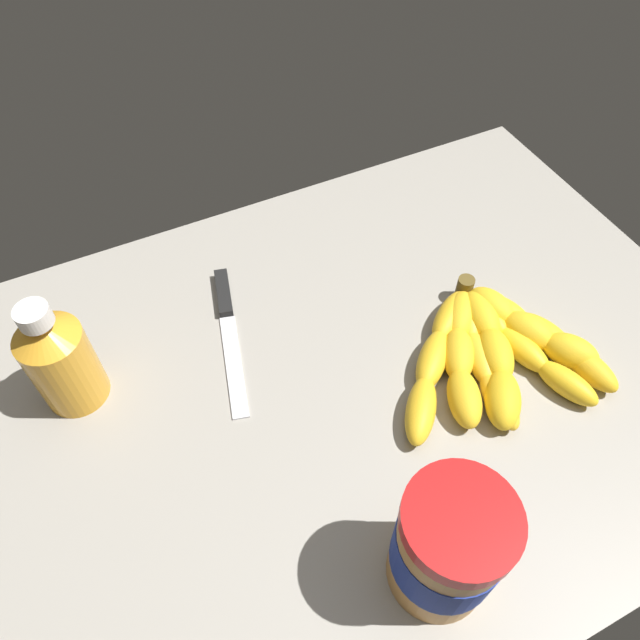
{
  "coord_description": "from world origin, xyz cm",
  "views": [
    {
      "loc": [
        19.33,
        30.61,
        56.07
      ],
      "look_at": [
        2.24,
        -4.81,
        5.75
      ],
      "focal_mm": 33.61,
      "sensor_mm": 36.0,
      "label": 1
    }
  ],
  "objects_px": {
    "peanut_butter_jar": "(447,547)",
    "honey_bottle": "(59,358)",
    "banana_bunch": "(494,348)",
    "butter_knife": "(228,326)"
  },
  "relations": [
    {
      "from": "honey_bottle",
      "to": "butter_knife",
      "type": "height_order",
      "value": "honey_bottle"
    },
    {
      "from": "banana_bunch",
      "to": "honey_bottle",
      "type": "xyz_separation_m",
      "value": [
        0.43,
        -0.16,
        0.05
      ]
    },
    {
      "from": "peanut_butter_jar",
      "to": "banana_bunch",
      "type": "bearing_deg",
      "value": -137.09
    },
    {
      "from": "peanut_butter_jar",
      "to": "honey_bottle",
      "type": "distance_m",
      "value": 0.41
    },
    {
      "from": "banana_bunch",
      "to": "butter_knife",
      "type": "distance_m",
      "value": 0.3
    },
    {
      "from": "banana_bunch",
      "to": "honey_bottle",
      "type": "height_order",
      "value": "honey_bottle"
    },
    {
      "from": "butter_knife",
      "to": "honey_bottle",
      "type": "bearing_deg",
      "value": 3.67
    },
    {
      "from": "peanut_butter_jar",
      "to": "butter_knife",
      "type": "bearing_deg",
      "value": -78.23
    },
    {
      "from": "banana_bunch",
      "to": "honey_bottle",
      "type": "bearing_deg",
      "value": -19.91
    },
    {
      "from": "peanut_butter_jar",
      "to": "honey_bottle",
      "type": "height_order",
      "value": "honey_bottle"
    }
  ]
}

